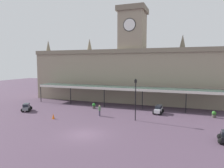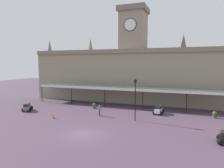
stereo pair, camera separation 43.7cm
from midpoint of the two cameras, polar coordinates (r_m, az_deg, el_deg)
The scene contains 10 objects.
ground_plane at distance 23.58m, azimuth -7.40°, elevation -13.66°, with size 140.00×140.00×0.00m, color #503D50.
station_building at distance 42.09m, azimuth 6.12°, elevation 3.20°, with size 42.43×6.13×18.83m.
entrance_canopy at distance 37.22m, azimuth 4.04°, elevation -1.00°, with size 35.08×3.26×3.61m.
car_white_estate at distance 33.07m, azimuth 13.16°, elevation -7.10°, with size 1.65×2.31×1.27m.
car_grey_estate at distance 36.99m, azimuth -22.10°, elevation -6.02°, with size 2.21×2.43×1.27m.
pedestrian_near_entrance at distance 30.96m, azimuth -3.07°, elevation -7.18°, with size 0.34×0.34×1.67m.
victorian_lamppost at distance 28.16m, azimuth 6.91°, elevation -3.09°, with size 0.30×0.30×5.76m.
traffic_cone at distance 30.66m, azimuth -15.54°, elevation -8.55°, with size 0.40×0.40×0.74m, color orange.
planter_forecourt_centre at distance 36.18m, azimuth -4.58°, elevation -5.99°, with size 0.60×0.60×0.96m.
planter_near_kerb at distance 33.40m, azimuth 26.87°, elevation -7.58°, with size 0.60×0.60×0.96m.
Camera 2 is at (10.73, -19.54, 7.78)m, focal length 33.01 mm.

